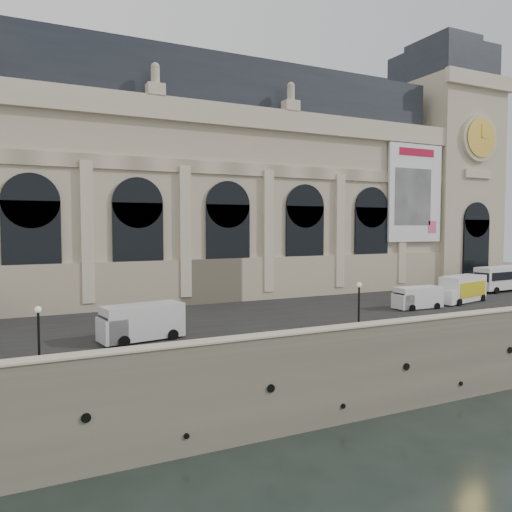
{
  "coord_description": "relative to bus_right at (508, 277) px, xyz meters",
  "views": [
    {
      "loc": [
        -25.41,
        -29.55,
        14.65
      ],
      "look_at": [
        -0.46,
        22.0,
        11.16
      ],
      "focal_mm": 35.0,
      "sensor_mm": 36.0,
      "label": 1
    }
  ],
  "objects": [
    {
      "name": "ground",
      "position": [
        -33.18,
        -14.93,
        -7.86
      ],
      "size": [
        260.0,
        260.0,
        0.0
      ],
      "primitive_type": "plane",
      "color": "black",
      "rests_on": "ground"
    },
    {
      "name": "quay",
      "position": [
        -33.18,
        20.07,
        -4.86
      ],
      "size": [
        160.0,
        70.0,
        6.0
      ],
      "primitive_type": "cube",
      "color": "gray",
      "rests_on": "ground"
    },
    {
      "name": "street",
      "position": [
        -33.18,
        -0.93,
        -1.83
      ],
      "size": [
        160.0,
        24.0,
        0.06
      ],
      "primitive_type": "cube",
      "color": "#2D2D2D",
      "rests_on": "quay"
    },
    {
      "name": "parapet",
      "position": [
        -33.18,
        -14.33,
        -1.24
      ],
      "size": [
        160.0,
        1.4,
        1.21
      ],
      "color": "gray",
      "rests_on": "quay"
    },
    {
      "name": "museum",
      "position": [
        -39.16,
        15.93,
        11.86
      ],
      "size": [
        69.0,
        18.7,
        29.1
      ],
      "color": "#BEB392",
      "rests_on": "quay"
    },
    {
      "name": "clock_pavilion",
      "position": [
        0.82,
        13.0,
        15.56
      ],
      "size": [
        13.0,
        14.72,
        36.7
      ],
      "color": "#BEB392",
      "rests_on": "quay"
    },
    {
      "name": "bus_right",
      "position": [
        0.0,
        0.0,
        0.0
      ],
      "size": [
        11.42,
        3.33,
        3.32
      ],
      "color": "white",
      "rests_on": "quay"
    },
    {
      "name": "van_b",
      "position": [
        -50.49,
        -7.5,
        -0.46
      ],
      "size": [
        6.48,
        3.33,
        2.75
      ],
      "color": "silver",
      "rests_on": "quay"
    },
    {
      "name": "van_c",
      "position": [
        -21.42,
        -5.63,
        -0.67
      ],
      "size": [
        5.3,
        2.34,
        2.33
      ],
      "color": "white",
      "rests_on": "quay"
    },
    {
      "name": "box_truck",
      "position": [
        -13.68,
        -4.5,
        -0.35
      ],
      "size": [
        7.81,
        4.05,
        3.01
      ],
      "color": "white",
      "rests_on": "quay"
    },
    {
      "name": "lamp_left",
      "position": [
        -57.47,
        -12.53,
        0.08
      ],
      "size": [
        0.4,
        0.4,
        3.9
      ],
      "color": "black",
      "rests_on": "quay"
    },
    {
      "name": "lamp_right",
      "position": [
        -33.82,
        -12.31,
        0.19
      ],
      "size": [
        0.42,
        0.42,
        4.13
      ],
      "color": "black",
      "rests_on": "quay"
    }
  ]
}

